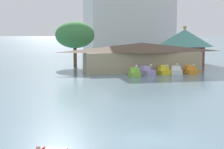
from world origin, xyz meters
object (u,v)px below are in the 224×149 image
object	(u,v)px
pedal_boat_white	(176,71)
background_building_block	(127,5)
shoreline_tree_mid	(75,35)
pedal_boat_yellow	(164,71)
pedal_boat_lavender	(147,71)
green_roof_pavilion	(184,44)
boathouse	(142,56)
pedal_boat_orange	(191,70)
pedal_boat_lime	(135,73)

from	to	relation	value
pedal_boat_white	background_building_block	bearing A→B (deg)	-171.21
shoreline_tree_mid	pedal_boat_white	bearing A→B (deg)	-47.74
pedal_boat_yellow	shoreline_tree_mid	world-z (taller)	shoreline_tree_mid
pedal_boat_lavender	pedal_boat_white	world-z (taller)	pedal_boat_white
pedal_boat_yellow	background_building_block	size ratio (longest dim) A/B	0.08
green_roof_pavilion	background_building_block	bearing A→B (deg)	97.13
pedal_boat_white	boathouse	size ratio (longest dim) A/B	0.13
pedal_boat_yellow	background_building_block	distance (m)	47.20
pedal_boat_orange	green_roof_pavilion	size ratio (longest dim) A/B	0.27
pedal_boat_lime	pedal_boat_orange	bearing A→B (deg)	100.14
pedal_boat_orange	green_roof_pavilion	bearing A→B (deg)	166.06
pedal_boat_lavender	pedal_boat_white	distance (m)	4.70
pedal_boat_white	pedal_boat_lime	bearing A→B (deg)	-67.33
pedal_boat_lavender	background_building_block	size ratio (longest dim) A/B	0.11
pedal_boat_lavender	pedal_boat_orange	size ratio (longest dim) A/B	0.99
pedal_boat_white	pedal_boat_lavender	bearing A→B (deg)	-82.55
pedal_boat_orange	shoreline_tree_mid	bearing A→B (deg)	-126.76
green_roof_pavilion	background_building_block	world-z (taller)	background_building_block
pedal_boat_lime	pedal_boat_white	size ratio (longest dim) A/B	0.85
pedal_boat_lavender	green_roof_pavilion	size ratio (longest dim) A/B	0.27
pedal_boat_yellow	pedal_boat_orange	world-z (taller)	pedal_boat_orange
boathouse	background_building_block	distance (m)	42.40
pedal_boat_lime	shoreline_tree_mid	xyz separation A→B (m)	(-7.10, 16.72, 5.57)
pedal_boat_white	green_roof_pavilion	world-z (taller)	green_roof_pavilion
pedal_boat_lime	boathouse	xyz separation A→B (m)	(3.01, 6.24, 2.01)
boathouse	green_roof_pavilion	distance (m)	14.63
pedal_boat_lime	pedal_boat_orange	distance (m)	9.76
boathouse	background_building_block	world-z (taller)	background_building_block
green_roof_pavilion	background_building_block	xyz separation A→B (m)	(-3.90, 31.14, 10.21)
pedal_boat_lavender	green_roof_pavilion	bearing A→B (deg)	120.79
pedal_boat_orange	background_building_block	xyz separation A→B (m)	(0.99, 44.83, 13.89)
pedal_boat_yellow	shoreline_tree_mid	distance (m)	20.36
pedal_boat_white	boathouse	world-z (taller)	boathouse
green_roof_pavilion	pedal_boat_orange	bearing A→B (deg)	-109.64
background_building_block	shoreline_tree_mid	bearing A→B (deg)	-121.05
pedal_boat_lavender	pedal_boat_yellow	distance (m)	2.79
boathouse	green_roof_pavilion	size ratio (longest dim) A/B	1.86
background_building_block	pedal_boat_orange	bearing A→B (deg)	-91.27
pedal_boat_yellow	shoreline_tree_mid	size ratio (longest dim) A/B	0.27
pedal_boat_yellow	pedal_boat_white	xyz separation A→B (m)	(1.89, -0.28, -0.03)
pedal_boat_lavender	shoreline_tree_mid	bearing A→B (deg)	-164.90
pedal_boat_lavender	boathouse	size ratio (longest dim) A/B	0.15
pedal_boat_yellow	background_building_block	world-z (taller)	background_building_block
pedal_boat_yellow	pedal_boat_white	world-z (taller)	pedal_boat_white
pedal_boat_lime	background_building_block	bearing A→B (deg)	169.01
pedal_boat_lime	pedal_boat_white	distance (m)	7.14
pedal_boat_lime	pedal_boat_yellow	distance (m)	5.35
pedal_boat_lime	pedal_boat_lavender	world-z (taller)	pedal_boat_lime
green_roof_pavilion	pedal_boat_white	bearing A→B (deg)	-118.33
pedal_boat_lavender	pedal_boat_yellow	size ratio (longest dim) A/B	1.28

